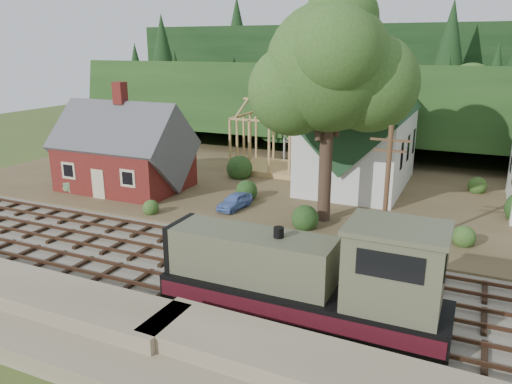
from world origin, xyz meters
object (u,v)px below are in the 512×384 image
at_px(locomotive, 311,278).
at_px(car_blue, 235,201).
at_px(patio_set, 103,170).
at_px(car_green, 87,185).

xyz_separation_m(locomotive, car_blue, (-10.16, 12.67, -1.35)).
bearing_deg(car_blue, patio_set, -171.04).
distance_m(car_blue, patio_set, 12.05).
bearing_deg(patio_set, locomotive, -28.75).
relative_size(locomotive, car_blue, 3.71).
bearing_deg(car_green, car_blue, -103.24).
bearing_deg(patio_set, car_blue, 2.55).
relative_size(car_blue, car_green, 0.94).
distance_m(locomotive, car_green, 26.12).
distance_m(locomotive, patio_set, 25.23).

